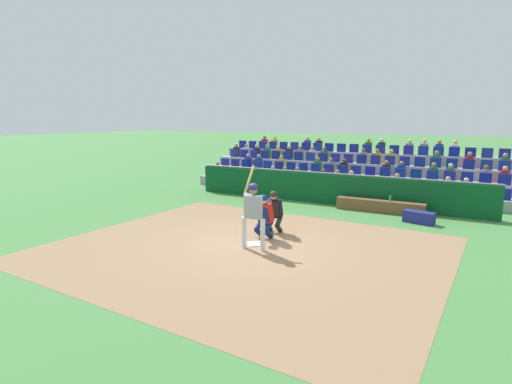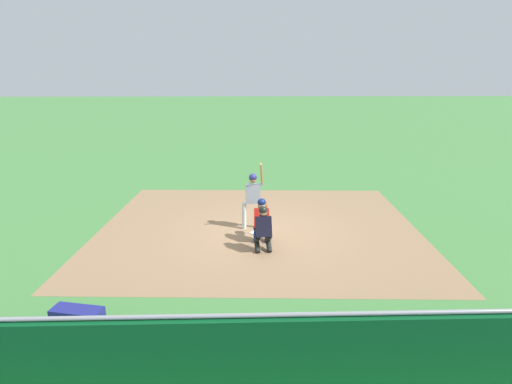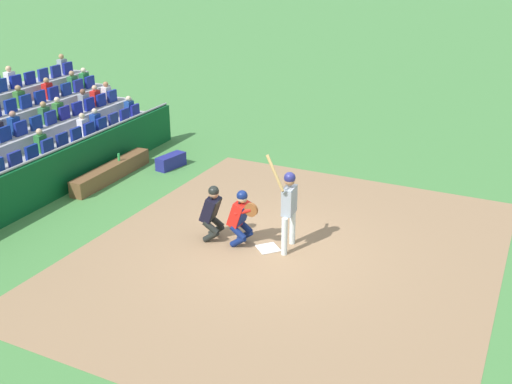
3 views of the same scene
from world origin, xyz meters
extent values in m
plane|color=#468240|center=(0.00, 0.00, 0.00)|extent=(160.00, 160.00, 0.00)
cube|color=#957252|center=(0.00, 0.50, 0.00)|extent=(10.23, 8.83, 0.01)
cube|color=white|center=(0.00, 0.00, 0.02)|extent=(0.62, 0.62, 0.02)
cylinder|color=silver|center=(-0.45, 0.39, 0.42)|extent=(0.13, 0.13, 0.84)
cylinder|color=silver|center=(0.10, 0.41, 0.42)|extent=(0.13, 0.13, 0.84)
cube|color=#919AA7|center=(-0.18, 0.40, 1.14)|extent=(0.45, 0.24, 0.60)
sphere|color=#A8724D|center=(-0.18, 0.40, 1.59)|extent=(0.22, 0.22, 0.22)
sphere|color=navy|center=(-0.18, 0.40, 1.65)|extent=(0.24, 0.24, 0.24)
cylinder|color=#919AA7|center=(-0.12, 0.38, 1.43)|extent=(0.47, 0.12, 0.14)
cylinder|color=#919AA7|center=(0.05, 0.38, 1.43)|extent=(0.17, 0.14, 0.13)
cylinder|color=tan|center=(0.07, 0.17, 1.81)|extent=(0.13, 0.45, 0.74)
sphere|color=black|center=(0.10, 0.36, 1.45)|extent=(0.06, 0.06, 0.06)
cylinder|color=navy|center=(-0.11, -0.60, 0.15)|extent=(0.16, 0.39, 0.34)
cylinder|color=navy|center=(-0.11, -0.60, 0.37)|extent=(0.16, 0.39, 0.33)
cylinder|color=navy|center=(0.21, -0.62, 0.15)|extent=(0.16, 0.39, 0.34)
cylinder|color=navy|center=(0.21, -0.62, 0.37)|extent=(0.16, 0.39, 0.33)
cube|color=red|center=(0.04, -0.67, 0.74)|extent=(0.44, 0.43, 0.60)
cube|color=navy|center=(0.05, -0.55, 0.74)|extent=(0.39, 0.22, 0.45)
sphere|color=tan|center=(0.05, -0.59, 1.11)|extent=(0.22, 0.22, 0.22)
cube|color=black|center=(0.05, -0.59, 1.11)|extent=(0.20, 0.11, 0.20)
sphere|color=navy|center=(0.05, -0.59, 1.17)|extent=(0.24, 0.24, 0.24)
cylinder|color=brown|center=(0.18, -0.32, 0.95)|extent=(0.09, 0.30, 0.30)
cylinder|color=red|center=(0.20, -0.50, 0.88)|extent=(0.13, 0.40, 0.22)
cylinder|color=black|center=(-0.10, -1.31, 0.15)|extent=(0.18, 0.40, 0.34)
cylinder|color=black|center=(-0.10, -1.31, 0.37)|extent=(0.18, 0.39, 0.33)
cylinder|color=black|center=(0.22, -1.28, 0.15)|extent=(0.18, 0.40, 0.34)
cylinder|color=black|center=(0.22, -1.28, 0.37)|extent=(0.18, 0.39, 0.33)
cube|color=black|center=(0.06, -1.35, 0.74)|extent=(0.46, 0.44, 0.60)
cube|color=black|center=(0.05, -1.23, 0.74)|extent=(0.40, 0.23, 0.45)
sphere|color=tan|center=(0.06, -1.26, 1.11)|extent=(0.22, 0.22, 0.22)
cube|color=black|center=(0.06, -1.26, 1.11)|extent=(0.21, 0.12, 0.20)
sphere|color=black|center=(0.06, -1.26, 1.17)|extent=(0.24, 0.24, 0.24)
cube|color=#0A4B22|center=(0.00, -6.19, 0.60)|extent=(12.06, 0.24, 1.19)
cylinder|color=gray|center=(0.00, -6.19, 1.23)|extent=(12.06, 0.07, 0.07)
cube|color=brown|center=(-2.14, -5.64, 0.22)|extent=(3.17, 0.40, 0.44)
cylinder|color=green|center=(-2.49, -5.62, 0.55)|extent=(0.07, 0.07, 0.21)
cube|color=navy|center=(-3.62, -4.61, 0.20)|extent=(1.02, 0.55, 0.39)
cube|color=#9E9CA2|center=(0.00, -8.11, 0.22)|extent=(15.01, 0.94, 0.43)
cube|color=navy|center=(-6.12, -7.97, 0.64)|extent=(0.44, 0.10, 0.42)
cube|color=navy|center=(-5.48, -7.97, 0.64)|extent=(0.44, 0.10, 0.42)
cube|color=navy|center=(-4.83, -7.97, 0.64)|extent=(0.44, 0.10, 0.42)
cube|color=#1A3C94|center=(-4.83, -8.21, 0.69)|extent=(0.32, 0.22, 0.52)
sphere|color=beige|center=(-4.83, -8.21, 1.05)|extent=(0.19, 0.19, 0.19)
cube|color=navy|center=(-4.19, -7.97, 0.64)|extent=(0.44, 0.10, 0.42)
cube|color=silver|center=(-4.19, -8.21, 0.69)|extent=(0.32, 0.22, 0.52)
sphere|color=#C8AC8C|center=(-4.19, -8.21, 1.05)|extent=(0.19, 0.19, 0.19)
cube|color=navy|center=(-3.54, -7.97, 0.64)|extent=(0.44, 0.10, 0.42)
cube|color=navy|center=(-2.90, -7.97, 0.64)|extent=(0.44, 0.10, 0.42)
cube|color=navy|center=(-2.26, -7.97, 0.64)|extent=(0.44, 0.10, 0.42)
cube|color=#287232|center=(-2.26, -8.21, 0.69)|extent=(0.32, 0.22, 0.52)
sphere|color=tan|center=(-2.26, -8.21, 1.05)|extent=(0.19, 0.19, 0.19)
cube|color=navy|center=(-1.61, -7.97, 0.64)|extent=(0.44, 0.10, 0.42)
cube|color=navy|center=(-0.97, -7.97, 0.64)|extent=(0.44, 0.10, 0.42)
cube|color=navy|center=(-0.32, -7.97, 0.64)|extent=(0.44, 0.10, 0.42)
cube|color=white|center=(-0.32, -8.21, 0.69)|extent=(0.32, 0.22, 0.52)
sphere|color=beige|center=(-0.32, -8.21, 1.05)|extent=(0.19, 0.19, 0.19)
cube|color=navy|center=(0.32, -7.97, 0.64)|extent=(0.44, 0.10, 0.42)
cube|color=gold|center=(0.32, -8.21, 0.69)|extent=(0.32, 0.22, 0.52)
sphere|color=#A27E5A|center=(0.32, -8.21, 1.05)|extent=(0.19, 0.19, 0.19)
cube|color=navy|center=(0.97, -7.97, 0.64)|extent=(0.44, 0.10, 0.42)
cube|color=#276F33|center=(0.97, -8.21, 0.69)|extent=(0.32, 0.22, 0.52)
sphere|color=brown|center=(0.97, -8.21, 1.05)|extent=(0.19, 0.19, 0.19)
cube|color=navy|center=(1.61, -7.97, 0.64)|extent=(0.44, 0.10, 0.42)
cube|color=navy|center=(2.26, -7.97, 0.64)|extent=(0.44, 0.10, 0.42)
cube|color=#26272E|center=(2.26, -8.21, 0.69)|extent=(0.32, 0.22, 0.52)
sphere|color=#A38257|center=(2.26, -8.21, 1.05)|extent=(0.19, 0.19, 0.19)
cube|color=navy|center=(2.90, -7.97, 0.64)|extent=(0.44, 0.10, 0.42)
cube|color=navy|center=(2.90, -8.21, 0.69)|extent=(0.32, 0.22, 0.52)
sphere|color=#AB7D55|center=(2.90, -8.21, 1.05)|extent=(0.19, 0.19, 0.19)
cube|color=navy|center=(3.54, -7.97, 0.64)|extent=(0.44, 0.10, 0.42)
cube|color=navy|center=(3.54, -8.21, 0.69)|extent=(0.32, 0.22, 0.52)
sphere|color=beige|center=(3.54, -8.21, 1.05)|extent=(0.19, 0.19, 0.19)
cube|color=navy|center=(4.19, -7.97, 0.64)|extent=(0.44, 0.10, 0.42)
cube|color=navy|center=(4.83, -7.97, 0.64)|extent=(0.44, 0.10, 0.42)
cube|color=navy|center=(5.48, -7.97, 0.64)|extent=(0.44, 0.10, 0.42)
cube|color=navy|center=(6.12, -7.97, 0.64)|extent=(0.44, 0.10, 0.42)
cube|color=navy|center=(6.77, -7.97, 0.64)|extent=(0.44, 0.10, 0.42)
cube|color=white|center=(6.77, -8.21, 0.69)|extent=(0.32, 0.22, 0.52)
sphere|color=brown|center=(6.77, -8.21, 1.05)|extent=(0.19, 0.19, 0.19)
cube|color=#9E9CA2|center=(0.00, -9.05, 0.43)|extent=(15.01, 0.94, 0.86)
cube|color=navy|center=(-6.12, -8.90, 1.07)|extent=(0.44, 0.10, 0.42)
cube|color=red|center=(-6.12, -9.15, 1.12)|extent=(0.32, 0.22, 0.52)
sphere|color=tan|center=(-6.12, -9.15, 1.48)|extent=(0.19, 0.19, 0.19)
cube|color=navy|center=(-5.48, -8.90, 1.07)|extent=(0.44, 0.10, 0.42)
cube|color=gray|center=(-5.48, -9.15, 1.12)|extent=(0.32, 0.22, 0.52)
sphere|color=brown|center=(-5.48, -9.15, 1.48)|extent=(0.19, 0.19, 0.19)
cube|color=navy|center=(-4.83, -8.90, 1.07)|extent=(0.44, 0.10, 0.42)
cube|color=navy|center=(-4.19, -8.90, 1.07)|extent=(0.44, 0.10, 0.42)
cube|color=#357B34|center=(-4.19, -9.15, 1.12)|extent=(0.32, 0.22, 0.52)
sphere|color=beige|center=(-4.19, -9.15, 1.48)|extent=(0.19, 0.19, 0.19)
cube|color=navy|center=(-3.54, -8.90, 1.07)|extent=(0.44, 0.10, 0.42)
cube|color=#2E6C3A|center=(-3.54, -9.15, 1.12)|extent=(0.32, 0.22, 0.52)
sphere|color=#A77E4F|center=(-3.54, -9.15, 1.48)|extent=(0.19, 0.19, 0.19)
cube|color=navy|center=(-2.90, -8.90, 1.07)|extent=(0.44, 0.10, 0.42)
cube|color=navy|center=(-2.26, -8.90, 1.07)|extent=(0.44, 0.10, 0.42)
cube|color=navy|center=(-2.26, -9.15, 1.12)|extent=(0.32, 0.22, 0.52)
sphere|color=#A5705B|center=(-2.26, -9.15, 1.48)|extent=(0.19, 0.19, 0.19)
cube|color=navy|center=(-1.61, -8.90, 1.07)|extent=(0.44, 0.10, 0.42)
cube|color=#2B222D|center=(-1.61, -9.15, 1.12)|extent=(0.32, 0.22, 0.52)
sphere|color=#A07954|center=(-1.61, -9.15, 1.48)|extent=(0.19, 0.19, 0.19)
cube|color=navy|center=(-0.97, -8.90, 1.07)|extent=(0.44, 0.10, 0.42)
cube|color=navy|center=(-0.32, -8.90, 1.07)|extent=(0.44, 0.10, 0.42)
cube|color=navy|center=(0.32, -8.90, 1.07)|extent=(0.44, 0.10, 0.42)
cube|color=black|center=(0.32, -9.15, 1.12)|extent=(0.32, 0.22, 0.52)
sphere|color=brown|center=(0.32, -9.15, 1.48)|extent=(0.19, 0.19, 0.19)
cube|color=navy|center=(0.97, -8.90, 1.07)|extent=(0.44, 0.10, 0.42)
cube|color=gray|center=(0.97, -9.15, 1.12)|extent=(0.32, 0.22, 0.52)
sphere|color=#AB784F|center=(0.97, -9.15, 1.48)|extent=(0.19, 0.19, 0.19)
cube|color=navy|center=(1.61, -8.90, 1.07)|extent=(0.44, 0.10, 0.42)
cube|color=#246C31|center=(1.61, -9.15, 1.12)|extent=(0.32, 0.22, 0.52)
sphere|color=#A5845A|center=(1.61, -9.15, 1.48)|extent=(0.19, 0.19, 0.19)
cube|color=navy|center=(2.26, -8.90, 1.07)|extent=(0.44, 0.10, 0.42)
cube|color=navy|center=(2.90, -8.90, 1.07)|extent=(0.44, 0.10, 0.42)
cube|color=navy|center=(3.54, -8.90, 1.07)|extent=(0.44, 0.10, 0.42)
cube|color=gold|center=(3.54, -9.15, 1.12)|extent=(0.32, 0.22, 0.52)
sphere|color=#CDAB88|center=(3.54, -9.15, 1.48)|extent=(0.19, 0.19, 0.19)
cube|color=navy|center=(4.19, -8.90, 1.07)|extent=(0.44, 0.10, 0.42)
cube|color=navy|center=(4.83, -8.90, 1.07)|extent=(0.44, 0.10, 0.42)
cube|color=#154195|center=(4.83, -9.15, 1.12)|extent=(0.32, 0.22, 0.52)
sphere|color=tan|center=(4.83, -9.15, 1.48)|extent=(0.19, 0.19, 0.19)
cube|color=navy|center=(5.48, -8.90, 1.07)|extent=(0.44, 0.10, 0.42)
cube|color=navy|center=(5.48, -9.15, 1.12)|extent=(0.32, 0.22, 0.52)
sphere|color=tan|center=(5.48, -9.15, 1.48)|extent=(0.19, 0.19, 0.19)
cube|color=navy|center=(6.12, -8.90, 1.07)|extent=(0.44, 0.10, 0.42)
cube|color=navy|center=(6.77, -8.90, 1.07)|extent=(0.44, 0.10, 0.42)
cube|color=#9E9CA2|center=(0.00, -9.98, 0.65)|extent=(15.01, 0.94, 1.30)
cube|color=navy|center=(-6.12, -9.84, 1.51)|extent=(0.44, 0.10, 0.42)
cube|color=#2E713B|center=(-6.12, -10.08, 1.56)|extent=(0.32, 0.22, 0.52)
sphere|color=#A87D5A|center=(-6.12, -10.08, 1.92)|extent=(0.19, 0.19, 0.19)
cube|color=navy|center=(-5.48, -9.84, 1.51)|extent=(0.44, 0.10, 0.42)
cube|color=navy|center=(-4.83, -9.84, 1.51)|extent=(0.44, 0.10, 0.42)
cube|color=red|center=(-4.83, -10.08, 1.56)|extent=(0.32, 0.22, 0.52)
sphere|color=#A78456|center=(-4.83, -10.08, 1.92)|extent=(0.19, 0.19, 0.19)
cube|color=navy|center=(-4.19, -9.84, 1.51)|extent=(0.44, 0.10, 0.42)
cube|color=navy|center=(-3.54, -9.84, 1.51)|extent=(0.44, 0.10, 0.42)
cube|color=#36752F|center=(-3.54, -10.08, 1.56)|extent=(0.32, 0.22, 0.52)
sphere|color=#9E7754|center=(-3.54, -10.08, 1.92)|extent=(0.19, 0.19, 0.19)
cube|color=navy|center=(-2.90, -9.84, 1.51)|extent=(0.44, 0.10, 0.42)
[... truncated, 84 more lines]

